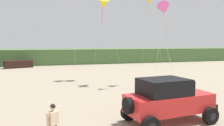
{
  "coord_description": "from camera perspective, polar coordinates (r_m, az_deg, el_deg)",
  "views": [
    {
      "loc": [
        -2.27,
        -5.87,
        4.02
      ],
      "look_at": [
        0.85,
        4.58,
        3.06
      ],
      "focal_mm": 36.37,
      "sensor_mm": 36.0,
      "label": 1
    }
  ],
  "objects": [
    {
      "name": "person_watching",
      "position": [
        9.46,
        -14.64,
        -14.16
      ],
      "size": [
        0.5,
        0.47,
        1.67
      ],
      "color": "#DBB28E",
      "rests_on": "ground_plane"
    },
    {
      "name": "dune_ridge",
      "position": [
        47.26,
        -8.79,
        1.82
      ],
      "size": [
        90.0,
        9.66,
        2.83
      ],
      "primitive_type": "cube",
      "color": "#4C703D",
      "rests_on": "ground_plane"
    },
    {
      "name": "jeep",
      "position": [
        11.91,
        13.9,
        -8.82
      ],
      "size": [
        4.96,
        2.82,
        2.26
      ],
      "color": "red",
      "rests_on": "ground_plane"
    },
    {
      "name": "kite_black_sled",
      "position": [
        26.06,
        -2.19,
        14.58
      ],
      "size": [
        1.82,
        5.01,
        9.06
      ],
      "color": "yellow",
      "rests_on": "ground_plane"
    },
    {
      "name": "kite_purple_stunt",
      "position": [
        19.36,
        12.9,
        13.0
      ],
      "size": [
        3.28,
        4.03,
        7.49
      ],
      "color": "#E04C93",
      "rests_on": "ground_plane"
    },
    {
      "name": "distant_sedan",
      "position": [
        39.91,
        -22.45,
        -0.26
      ],
      "size": [
        4.52,
        2.98,
        1.2
      ],
      "primitive_type": "cube",
      "rotation": [
        0.0,
        0.0,
        0.33
      ],
      "color": "black",
      "rests_on": "ground_plane"
    },
    {
      "name": "kite_blue_swept",
      "position": [
        23.28,
        9.36,
        15.46
      ],
      "size": [
        1.49,
        6.35,
        8.9
      ],
      "color": "yellow",
      "rests_on": "ground_plane"
    }
  ]
}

